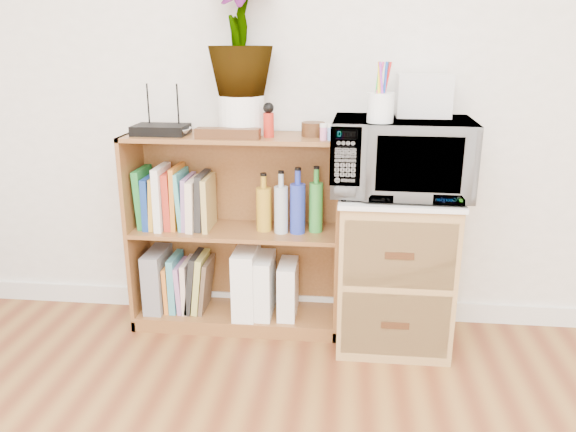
# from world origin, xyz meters

# --- Properties ---
(skirting_board) EXTENTS (4.00, 0.02, 0.10)m
(skirting_board) POSITION_xyz_m (0.00, 2.24, 0.05)
(skirting_board) COLOR white
(skirting_board) RESTS_ON ground
(bookshelf) EXTENTS (1.00, 0.30, 0.95)m
(bookshelf) POSITION_xyz_m (-0.35, 2.10, 0.47)
(bookshelf) COLOR brown
(bookshelf) RESTS_ON ground
(wicker_unit) EXTENTS (0.50, 0.45, 0.70)m
(wicker_unit) POSITION_xyz_m (0.40, 2.02, 0.35)
(wicker_unit) COLOR #9E7542
(wicker_unit) RESTS_ON ground
(microwave) EXTENTS (0.60, 0.41, 0.32)m
(microwave) POSITION_xyz_m (0.40, 2.02, 0.88)
(microwave) COLOR silver
(microwave) RESTS_ON wicker_unit
(pen_cup) EXTENTS (0.11, 0.11, 0.12)m
(pen_cup) POSITION_xyz_m (0.30, 1.90, 1.10)
(pen_cup) COLOR white
(pen_cup) RESTS_ON microwave
(small_appliance) EXTENTS (0.23, 0.19, 0.18)m
(small_appliance) POSITION_xyz_m (0.49, 2.11, 1.13)
(small_appliance) COLOR silver
(small_appliance) RESTS_ON microwave
(router) EXTENTS (0.24, 0.16, 0.04)m
(router) POSITION_xyz_m (-0.68, 2.08, 0.97)
(router) COLOR black
(router) RESTS_ON bookshelf
(white_bowl) EXTENTS (0.13, 0.13, 0.03)m
(white_bowl) POSITION_xyz_m (-0.60, 2.07, 0.97)
(white_bowl) COLOR white
(white_bowl) RESTS_ON bookshelf
(plant_pot) EXTENTS (0.21, 0.21, 0.18)m
(plant_pot) POSITION_xyz_m (-0.31, 2.12, 1.04)
(plant_pot) COLOR white
(plant_pot) RESTS_ON bookshelf
(potted_plant) EXTENTS (0.30, 0.30, 0.53)m
(potted_plant) POSITION_xyz_m (-0.31, 2.12, 1.39)
(potted_plant) COLOR #3C7D32
(potted_plant) RESTS_ON plant_pot
(trinket_box) EXTENTS (0.28, 0.07, 0.05)m
(trinket_box) POSITION_xyz_m (-0.35, 2.00, 0.97)
(trinket_box) COLOR #3B1C10
(trinket_box) RESTS_ON bookshelf
(kokeshi_doll) EXTENTS (0.05, 0.05, 0.11)m
(kokeshi_doll) POSITION_xyz_m (-0.18, 2.06, 1.00)
(kokeshi_doll) COLOR red
(kokeshi_doll) RESTS_ON bookshelf
(wooden_bowl) EXTENTS (0.11, 0.11, 0.06)m
(wooden_bowl) POSITION_xyz_m (0.02, 2.11, 0.98)
(wooden_bowl) COLOR #38200F
(wooden_bowl) RESTS_ON bookshelf
(paint_jars) EXTENTS (0.10, 0.04, 0.05)m
(paint_jars) POSITION_xyz_m (0.10, 2.01, 0.98)
(paint_jars) COLOR #DC7A86
(paint_jars) RESTS_ON bookshelf
(file_box) EXTENTS (0.09, 0.24, 0.30)m
(file_box) POSITION_xyz_m (-0.75, 2.10, 0.22)
(file_box) COLOR gray
(file_box) RESTS_ON bookshelf
(magazine_holder_left) EXTENTS (0.11, 0.27, 0.33)m
(magazine_holder_left) POSITION_xyz_m (-0.30, 2.09, 0.24)
(magazine_holder_left) COLOR white
(magazine_holder_left) RESTS_ON bookshelf
(magazine_holder_mid) EXTENTS (0.09, 0.24, 0.30)m
(magazine_holder_mid) POSITION_xyz_m (-0.22, 2.09, 0.22)
(magazine_holder_mid) COLOR white
(magazine_holder_mid) RESTS_ON bookshelf
(magazine_holder_right) EXTENTS (0.09, 0.21, 0.27)m
(magazine_holder_right) POSITION_xyz_m (-0.10, 2.09, 0.20)
(magazine_holder_right) COLOR white
(magazine_holder_right) RESTS_ON bookshelf
(cookbooks) EXTENTS (0.35, 0.20, 0.30)m
(cookbooks) POSITION_xyz_m (-0.64, 2.10, 0.63)
(cookbooks) COLOR #228233
(cookbooks) RESTS_ON bookshelf
(liquor_bottles) EXTENTS (0.47, 0.07, 0.30)m
(liquor_bottles) POSITION_xyz_m (-0.01, 2.10, 0.64)
(liquor_bottles) COLOR #BD8E23
(liquor_bottles) RESTS_ON bookshelf
(lower_books) EXTENTS (0.23, 0.19, 0.29)m
(lower_books) POSITION_xyz_m (-0.59, 2.10, 0.20)
(lower_books) COLOR orange
(lower_books) RESTS_ON bookshelf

